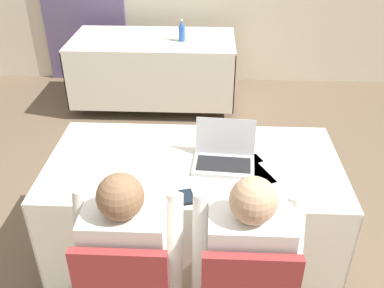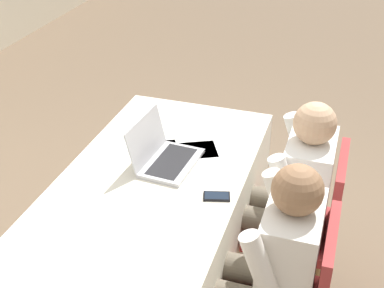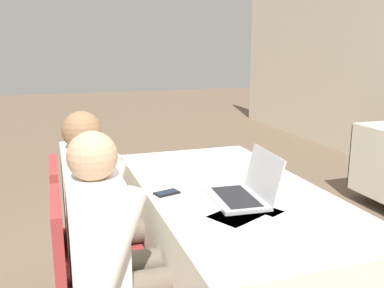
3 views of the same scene
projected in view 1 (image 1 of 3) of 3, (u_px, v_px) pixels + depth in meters
ground_plane at (193, 254)px, 2.90m from camera, size 24.00×24.00×0.00m
conference_table_near at (194, 186)px, 2.59m from camera, size 1.72×0.87×0.76m
conference_table_far at (153, 55)px, 4.56m from camera, size 1.72×0.87×0.76m
laptop at (224, 157)px, 2.46m from camera, size 0.37×0.30×0.23m
cell_phone at (187, 197)px, 2.21m from camera, size 0.10×0.14×0.01m
paper_beside_laptop at (253, 171)px, 2.42m from camera, size 0.32×0.36×0.00m
paper_centre_table at (255, 180)px, 2.34m from camera, size 0.32×0.36×0.00m
paper_left_edge at (241, 152)px, 2.59m from camera, size 0.32×0.36×0.00m
water_bottle at (182, 31)px, 4.34m from camera, size 0.07×0.07×0.22m
person_checkered_shirt at (131, 254)px, 2.02m from camera, size 0.50×0.52×1.16m
person_white_shirt at (246, 257)px, 2.00m from camera, size 0.50×0.52×1.16m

